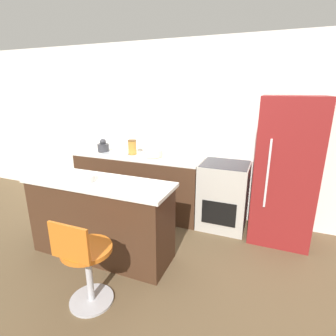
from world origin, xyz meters
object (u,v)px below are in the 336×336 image
object	(u,v)px
stool_chair	(85,264)
kettle	(103,146)
oven_range	(223,196)
refrigerator	(285,172)
mixing_bowl	(153,153)

from	to	relation	value
stool_chair	kettle	distance (m)	2.30
oven_range	refrigerator	world-z (taller)	refrigerator
refrigerator	mixing_bowl	xyz separation A→B (m)	(-1.84, 0.03, 0.07)
refrigerator	oven_range	bearing A→B (deg)	177.86
kettle	mixing_bowl	xyz separation A→B (m)	(0.89, -0.00, -0.03)
stool_chair	refrigerator	bearing A→B (deg)	49.60
refrigerator	stool_chair	xyz separation A→B (m)	(-1.61, -1.89, -0.49)
stool_chair	kettle	xyz separation A→B (m)	(-1.12, 1.92, 0.59)
refrigerator	kettle	distance (m)	2.73
stool_chair	kettle	bearing A→B (deg)	120.19
refrigerator	mixing_bowl	size ratio (longest dim) A/B	6.34
kettle	refrigerator	bearing A→B (deg)	-0.67
refrigerator	kettle	world-z (taller)	refrigerator
oven_range	mixing_bowl	xyz separation A→B (m)	(-1.09, 0.00, 0.52)
oven_range	stool_chair	bearing A→B (deg)	-114.20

